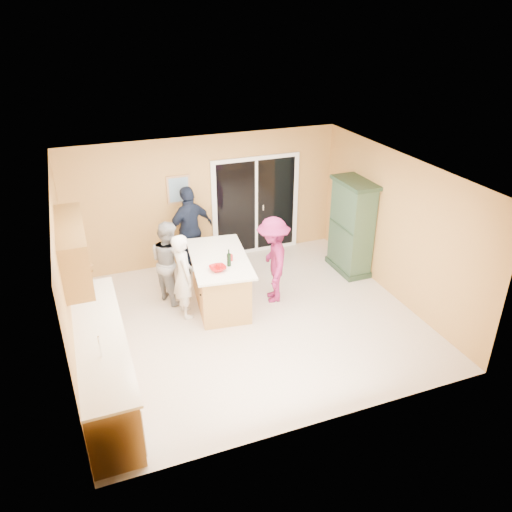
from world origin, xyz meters
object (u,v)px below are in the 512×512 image
object	(u,v)px
woman_navy	(190,230)
woman_magenta	(273,260)
woman_grey	(169,261)
woman_white	(184,276)
green_hutch	(351,228)
kitchen_island	(220,282)

from	to	relation	value
woman_navy	woman_magenta	size ratio (longest dim) A/B	1.12
woman_grey	woman_navy	world-z (taller)	woman_navy
woman_navy	woman_white	bearing A→B (deg)	50.15
woman_navy	woman_magenta	world-z (taller)	woman_navy
woman_white	woman_grey	distance (m)	0.61
woman_grey	woman_magenta	bearing A→B (deg)	-133.46
green_hutch	woman_grey	world-z (taller)	green_hutch
woman_magenta	woman_white	bearing A→B (deg)	-76.93
kitchen_island	woman_grey	size ratio (longest dim) A/B	1.24
kitchen_island	woman_magenta	distance (m)	1.01
woman_white	woman_navy	distance (m)	1.61
kitchen_island	green_hutch	world-z (taller)	green_hutch
woman_grey	kitchen_island	bearing A→B (deg)	-143.84
kitchen_island	woman_white	xyz separation A→B (m)	(-0.66, -0.12, 0.32)
woman_navy	woman_magenta	bearing A→B (deg)	102.85
kitchen_island	green_hutch	size ratio (longest dim) A/B	1.00
woman_white	woman_navy	world-z (taller)	woman_navy
woman_grey	woman_navy	distance (m)	1.11
kitchen_island	woman_grey	bearing A→B (deg)	155.52
woman_white	woman_magenta	xyz separation A→B (m)	(1.59, -0.07, 0.04)
woman_white	woman_magenta	distance (m)	1.59
woman_white	woman_navy	size ratio (longest dim) A/B	0.85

